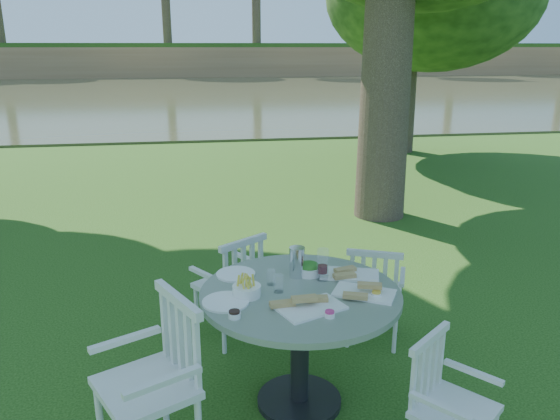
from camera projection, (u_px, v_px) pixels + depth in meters
The scene contains 8 objects.
ground at pixel (283, 304), 5.05m from camera, with size 140.00×140.00×0.00m, color #163A0C.
table at pixel (300, 317), 3.47m from camera, with size 1.26×1.26×0.82m.
chair_ne at pixel (374, 289), 4.23m from camera, with size 0.54×0.52×0.83m.
chair_nw at pixel (235, 281), 4.28m from camera, with size 0.61×0.60×0.89m.
chair_sw at pixel (162, 370), 2.99m from camera, with size 0.65×0.66×1.00m.
chair_se at pixel (442, 396), 2.95m from camera, with size 0.55×0.55×0.80m.
tableware at pixel (296, 281), 3.47m from camera, with size 1.21×0.88×0.21m.
river at pixel (206, 95), 26.79m from camera, with size 100.00×28.00×0.12m, color #3A3E24.
Camera 1 is at (-0.76, -4.52, 2.29)m, focal length 35.00 mm.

